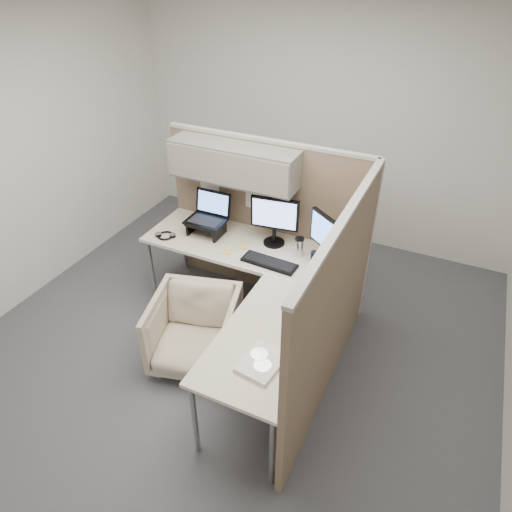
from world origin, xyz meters
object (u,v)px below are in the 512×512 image
at_px(office_chair, 195,328).
at_px(keyboard, 269,263).
at_px(desk, 252,280).
at_px(monitor_left, 275,217).

relative_size(office_chair, keyboard, 1.46).
height_order(desk, keyboard, keyboard).
relative_size(monitor_left, keyboard, 0.94).
bearing_deg(desk, keyboard, 75.69).
relative_size(desk, monitor_left, 4.29).
bearing_deg(office_chair, desk, 35.74).
bearing_deg(keyboard, monitor_left, 109.81).
distance_m(desk, keyboard, 0.24).
height_order(desk, office_chair, desk).
distance_m(office_chair, monitor_left, 1.20).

